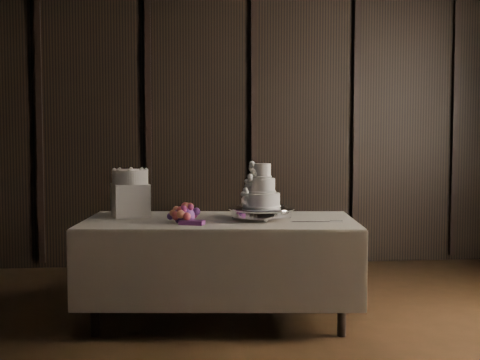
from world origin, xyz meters
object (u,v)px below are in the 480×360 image
cake_stand (262,214)px  small_cake (130,177)px  wedding_cake (259,190)px  box_pedestal (131,200)px  bouquet (184,214)px  display_table (220,265)px

cake_stand → small_cake: bearing=162.9°
wedding_cake → box_pedestal: size_ratio=1.24×
cake_stand → wedding_cake: (-0.02, -0.01, 0.17)m
wedding_cake → cake_stand: bearing=13.6°
wedding_cake → bouquet: size_ratio=0.86×
bouquet → box_pedestal: box_pedestal is taller
cake_stand → small_cake: (-0.97, 0.30, 0.26)m
wedding_cake → bouquet: bearing=171.7°
display_table → small_cake: size_ratio=7.70×
cake_stand → small_cake: 1.04m
cake_stand → bouquet: 0.57m
bouquet → small_cake: (-0.40, 0.39, 0.25)m
bouquet → small_cake: 0.61m
display_table → wedding_cake: size_ratio=6.46×
display_table → wedding_cake: 0.63m
cake_stand → bouquet: bouquet is taller
small_cake → display_table: bearing=-19.8°
display_table → bouquet: bearing=-144.9°
wedding_cake → small_cake: bearing=145.6°
box_pedestal → bouquet: bearing=-43.9°
display_table → small_cake: bearing=166.2°
cake_stand → wedding_cake: size_ratio=1.50×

